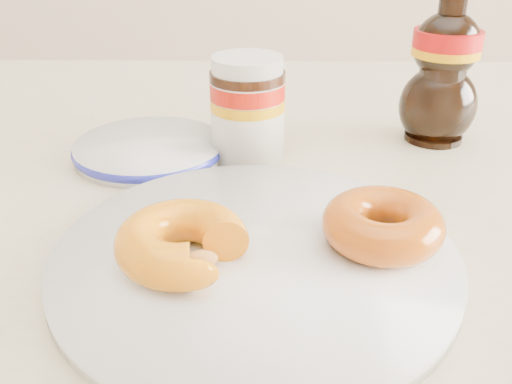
{
  "coord_description": "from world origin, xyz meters",
  "views": [
    {
      "loc": [
        -0.04,
        -0.38,
        0.99
      ],
      "look_at": [
        -0.05,
        0.01,
        0.79
      ],
      "focal_mm": 40.0,
      "sensor_mm": 36.0,
      "label": 1
    }
  ],
  "objects_px": {
    "nutella_jar": "(248,105)",
    "dark_jar": "(244,106)",
    "donut_bitten": "(182,242)",
    "blue_rim_saucer": "(150,148)",
    "dining_table": "(308,257)",
    "plate": "(255,257)",
    "syrup_bottle": "(443,67)",
    "donut_whole": "(383,224)"
  },
  "relations": [
    {
      "from": "nutella_jar",
      "to": "dark_jar",
      "type": "bearing_deg",
      "value": 96.49
    },
    {
      "from": "donut_bitten",
      "to": "blue_rim_saucer",
      "type": "distance_m",
      "value": 0.22
    },
    {
      "from": "nutella_jar",
      "to": "dark_jar",
      "type": "relative_size",
      "value": 1.3
    },
    {
      "from": "dining_table",
      "to": "donut_bitten",
      "type": "distance_m",
      "value": 0.22
    },
    {
      "from": "plate",
      "to": "dark_jar",
      "type": "bearing_deg",
      "value": 93.82
    },
    {
      "from": "plate",
      "to": "syrup_bottle",
      "type": "bearing_deg",
      "value": 52.28
    },
    {
      "from": "syrup_bottle",
      "to": "blue_rim_saucer",
      "type": "height_order",
      "value": "syrup_bottle"
    },
    {
      "from": "plate",
      "to": "nutella_jar",
      "type": "height_order",
      "value": "nutella_jar"
    },
    {
      "from": "dining_table",
      "to": "syrup_bottle",
      "type": "xyz_separation_m",
      "value": [
        0.14,
        0.11,
        0.16
      ]
    },
    {
      "from": "dining_table",
      "to": "blue_rim_saucer",
      "type": "bearing_deg",
      "value": 159.74
    },
    {
      "from": "donut_bitten",
      "to": "blue_rim_saucer",
      "type": "xyz_separation_m",
      "value": [
        -0.06,
        0.21,
        -0.02
      ]
    },
    {
      "from": "dining_table",
      "to": "blue_rim_saucer",
      "type": "distance_m",
      "value": 0.2
    },
    {
      "from": "syrup_bottle",
      "to": "dark_jar",
      "type": "bearing_deg",
      "value": -178.29
    },
    {
      "from": "donut_bitten",
      "to": "dark_jar",
      "type": "relative_size",
      "value": 1.14
    },
    {
      "from": "dining_table",
      "to": "dark_jar",
      "type": "height_order",
      "value": "dark_jar"
    },
    {
      "from": "donut_whole",
      "to": "nutella_jar",
      "type": "relative_size",
      "value": 0.84
    },
    {
      "from": "blue_rim_saucer",
      "to": "dining_table",
      "type": "bearing_deg",
      "value": -20.26
    },
    {
      "from": "plate",
      "to": "blue_rim_saucer",
      "type": "xyz_separation_m",
      "value": [
        -0.11,
        0.2,
        0.0
      ]
    },
    {
      "from": "dining_table",
      "to": "donut_whole",
      "type": "xyz_separation_m",
      "value": [
        0.04,
        -0.13,
        0.11
      ]
    },
    {
      "from": "syrup_bottle",
      "to": "dark_jar",
      "type": "distance_m",
      "value": 0.21
    },
    {
      "from": "dining_table",
      "to": "nutella_jar",
      "type": "distance_m",
      "value": 0.16
    },
    {
      "from": "blue_rim_saucer",
      "to": "donut_whole",
      "type": "bearing_deg",
      "value": -42.47
    },
    {
      "from": "donut_whole",
      "to": "blue_rim_saucer",
      "type": "distance_m",
      "value": 0.28
    },
    {
      "from": "syrup_bottle",
      "to": "donut_bitten",
      "type": "bearing_deg",
      "value": -132.32
    },
    {
      "from": "dining_table",
      "to": "plate",
      "type": "relative_size",
      "value": 4.81
    },
    {
      "from": "donut_bitten",
      "to": "dark_jar",
      "type": "bearing_deg",
      "value": 76.48
    },
    {
      "from": "nutella_jar",
      "to": "syrup_bottle",
      "type": "height_order",
      "value": "syrup_bottle"
    },
    {
      "from": "syrup_bottle",
      "to": "dark_jar",
      "type": "height_order",
      "value": "syrup_bottle"
    },
    {
      "from": "plate",
      "to": "dark_jar",
      "type": "relative_size",
      "value": 3.63
    },
    {
      "from": "donut_whole",
      "to": "blue_rim_saucer",
      "type": "bearing_deg",
      "value": 137.53
    },
    {
      "from": "dark_jar",
      "to": "dining_table",
      "type": "bearing_deg",
      "value": -57.55
    },
    {
      "from": "donut_bitten",
      "to": "donut_whole",
      "type": "relative_size",
      "value": 1.05
    },
    {
      "from": "plate",
      "to": "blue_rim_saucer",
      "type": "relative_size",
      "value": 1.85
    },
    {
      "from": "donut_bitten",
      "to": "syrup_bottle",
      "type": "height_order",
      "value": "syrup_bottle"
    },
    {
      "from": "syrup_bottle",
      "to": "dark_jar",
      "type": "relative_size",
      "value": 2.02
    },
    {
      "from": "plate",
      "to": "syrup_bottle",
      "type": "relative_size",
      "value": 1.8
    },
    {
      "from": "plate",
      "to": "nutella_jar",
      "type": "bearing_deg",
      "value": 93.19
    },
    {
      "from": "plate",
      "to": "donut_whole",
      "type": "bearing_deg",
      "value": 6.55
    },
    {
      "from": "plate",
      "to": "blue_rim_saucer",
      "type": "height_order",
      "value": "blue_rim_saucer"
    },
    {
      "from": "syrup_bottle",
      "to": "dark_jar",
      "type": "xyz_separation_m",
      "value": [
        -0.21,
        -0.01,
        -0.04
      ]
    },
    {
      "from": "donut_bitten",
      "to": "blue_rim_saucer",
      "type": "bearing_deg",
      "value": 100.21
    },
    {
      "from": "donut_whole",
      "to": "nutella_jar",
      "type": "distance_m",
      "value": 0.21
    }
  ]
}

